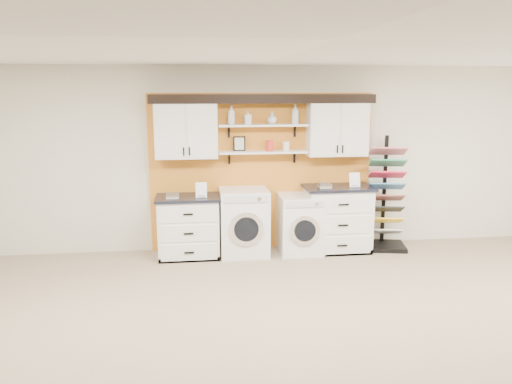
{
  "coord_description": "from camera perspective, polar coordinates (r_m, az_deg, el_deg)",
  "views": [
    {
      "loc": [
        -1.02,
        -3.55,
        2.46
      ],
      "look_at": [
        -0.29,
        2.3,
        1.24
      ],
      "focal_mm": 35.0,
      "sensor_mm": 36.0,
      "label": 1
    }
  ],
  "objects": [
    {
      "name": "ceiling",
      "position": [
        3.71,
        9.28,
        16.84
      ],
      "size": [
        10.0,
        10.0,
        0.0
      ],
      "primitive_type": "plane",
      "rotation": [
        3.14,
        0.0,
        0.0
      ],
      "color": "white",
      "rests_on": "wall_back"
    },
    {
      "name": "wall_back",
      "position": [
        7.69,
        0.59,
        3.81
      ],
      "size": [
        10.0,
        0.0,
        10.0
      ],
      "primitive_type": "plane",
      "rotation": [
        1.57,
        0.0,
        0.0
      ],
      "color": "beige",
      "rests_on": "floor"
    },
    {
      "name": "accent_panel",
      "position": [
        7.69,
        0.62,
        2.3
      ],
      "size": [
        3.4,
        0.07,
        2.4
      ],
      "primitive_type": "cube",
      "color": "orange",
      "rests_on": "wall_back"
    },
    {
      "name": "upper_cabinet_left",
      "position": [
        7.37,
        -7.99,
        7.11
      ],
      "size": [
        0.9,
        0.35,
        0.84
      ],
      "color": "white",
      "rests_on": "wall_back"
    },
    {
      "name": "upper_cabinet_right",
      "position": [
        7.67,
        9.27,
        7.25
      ],
      "size": [
        0.9,
        0.35,
        0.84
      ],
      "color": "white",
      "rests_on": "wall_back"
    },
    {
      "name": "shelf_lower",
      "position": [
        7.48,
        0.8,
        4.59
      ],
      "size": [
        1.32,
        0.28,
        0.03
      ],
      "primitive_type": "cube",
      "color": "white",
      "rests_on": "wall_back"
    },
    {
      "name": "shelf_upper",
      "position": [
        7.44,
        0.81,
        7.65
      ],
      "size": [
        1.32,
        0.28,
        0.03
      ],
      "primitive_type": "cube",
      "color": "white",
      "rests_on": "wall_back"
    },
    {
      "name": "crown_molding",
      "position": [
        7.43,
        0.8,
        10.71
      ],
      "size": [
        3.3,
        0.41,
        0.13
      ],
      "color": "black",
      "rests_on": "wall_back"
    },
    {
      "name": "picture_frame",
      "position": [
        7.47,
        -1.92,
        5.54
      ],
      "size": [
        0.18,
        0.02,
        0.22
      ],
      "color": "black",
      "rests_on": "shelf_lower"
    },
    {
      "name": "canister_red",
      "position": [
        7.48,
        1.56,
        5.32
      ],
      "size": [
        0.11,
        0.11,
        0.16
      ],
      "primitive_type": "cylinder",
      "color": "red",
      "rests_on": "shelf_lower"
    },
    {
      "name": "canister_cream",
      "position": [
        7.52,
        3.45,
        5.27
      ],
      "size": [
        0.1,
        0.1,
        0.14
      ],
      "primitive_type": "cylinder",
      "color": "silver",
      "rests_on": "shelf_lower"
    },
    {
      "name": "base_cabinet_left",
      "position": [
        7.46,
        -7.7,
        -3.92
      ],
      "size": [
        0.94,
        0.66,
        0.92
      ],
      "color": "white",
      "rests_on": "floor"
    },
    {
      "name": "base_cabinet_right",
      "position": [
        7.76,
        9.25,
        -3.02
      ],
      "size": [
        1.04,
        0.66,
        1.01
      ],
      "color": "white",
      "rests_on": "floor"
    },
    {
      "name": "washer",
      "position": [
        7.48,
        -1.39,
        -3.45
      ],
      "size": [
        0.71,
        0.71,
        1.0
      ],
      "color": "white",
      "rests_on": "floor"
    },
    {
      "name": "dryer",
      "position": [
        7.63,
        5.05,
        -3.62
      ],
      "size": [
        0.64,
        0.71,
        0.89
      ],
      "color": "white",
      "rests_on": "floor"
    },
    {
      "name": "sample_rack",
      "position": [
        8.03,
        14.51,
        -2.42
      ],
      "size": [
        0.73,
        0.64,
        1.75
      ],
      "rotation": [
        0.0,
        0.0,
        -0.19
      ],
      "color": "black",
      "rests_on": "floor"
    },
    {
      "name": "soap_bottle_a",
      "position": [
        7.38,
        -2.84,
        8.79
      ],
      "size": [
        0.14,
        0.14,
        0.27
      ],
      "primitive_type": "imported",
      "rotation": [
        0.0,
        0.0,
        1.07
      ],
      "color": "silver",
      "rests_on": "shelf_upper"
    },
    {
      "name": "soap_bottle_b",
      "position": [
        7.4,
        -0.94,
        8.55
      ],
      "size": [
        0.1,
        0.1,
        0.21
      ],
      "primitive_type": "imported",
      "rotation": [
        0.0,
        0.0,
        0.03
      ],
      "color": "silver",
      "rests_on": "shelf_upper"
    },
    {
      "name": "soap_bottle_c",
      "position": [
        7.45,
        1.84,
        8.46
      ],
      "size": [
        0.2,
        0.2,
        0.18
      ],
      "primitive_type": "imported",
      "rotation": [
        0.0,
        0.0,
        3.77
      ],
      "color": "silver",
      "rests_on": "shelf_upper"
    },
    {
      "name": "soap_bottle_d",
      "position": [
        7.51,
        4.49,
        8.9
      ],
      "size": [
        0.16,
        0.16,
        0.3
      ],
      "primitive_type": "imported",
      "rotation": [
        0.0,
        0.0,
        -0.79
      ],
      "color": "silver",
      "rests_on": "shelf_upper"
    }
  ]
}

